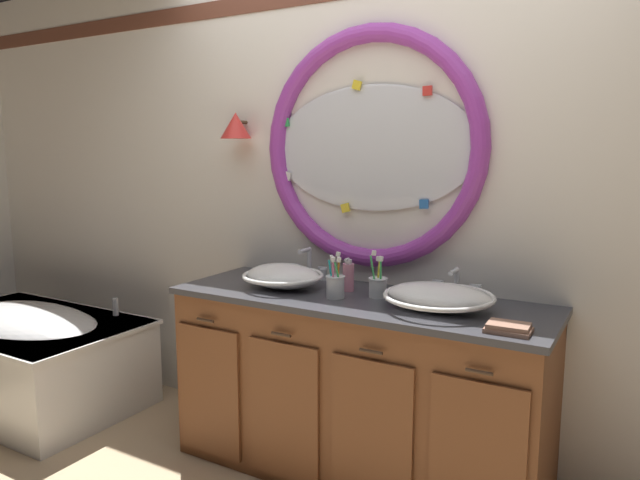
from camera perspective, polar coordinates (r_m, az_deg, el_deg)
back_wall_assembly at (r=2.95m, az=5.88°, el=4.58°), size 6.40×0.26×2.60m
vanity_counter at (r=2.85m, az=3.61°, el=-14.04°), size 1.78×0.63×0.87m
bathtub at (r=4.06m, az=-26.76°, el=-9.75°), size 1.44×0.87×0.63m
sink_basin_left at (r=2.87m, az=-3.64°, el=-3.53°), size 0.40×0.40×0.12m
sink_basin_right at (r=2.53m, az=11.55°, el=-5.44°), size 0.47×0.47×0.11m
faucet_set_left at (r=3.07m, az=-1.12°, el=-2.62°), size 0.22×0.12×0.17m
faucet_set_right at (r=2.75m, az=13.18°, el=-4.37°), size 0.23×0.12×0.14m
toothbrush_holder_left at (r=2.67m, az=1.51°, el=-4.44°), size 0.09×0.09×0.21m
toothbrush_holder_right at (r=2.70m, az=5.69°, el=-4.48°), size 0.09×0.09×0.22m
soap_dispenser at (r=2.80m, az=2.80°, el=-3.58°), size 0.05×0.06×0.16m
folded_hand_towel at (r=2.29m, az=17.98°, el=-8.20°), size 0.16×0.12×0.03m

